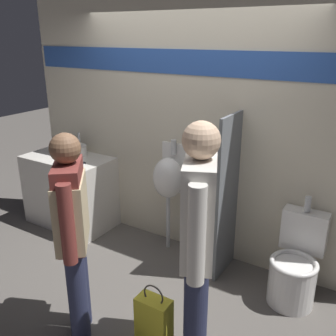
% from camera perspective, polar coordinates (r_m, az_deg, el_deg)
% --- Properties ---
extents(ground_plane, '(16.00, 16.00, 0.00)m').
position_cam_1_polar(ground_plane, '(3.99, -1.33, -15.05)').
color(ground_plane, '#5B5651').
extents(display_wall, '(4.17, 0.07, 2.70)m').
position_cam_1_polar(display_wall, '(3.91, 3.33, 6.12)').
color(display_wall, beige).
rests_on(display_wall, ground_plane).
extents(sink_counter, '(1.08, 0.60, 0.88)m').
position_cam_1_polar(sink_counter, '(4.83, -14.66, -3.34)').
color(sink_counter, silver).
rests_on(sink_counter, ground_plane).
extents(sink_basin, '(0.32, 0.32, 0.27)m').
position_cam_1_polar(sink_basin, '(4.66, -14.23, 2.51)').
color(sink_basin, white).
rests_on(sink_basin, sink_counter).
extents(cell_phone, '(0.07, 0.14, 0.01)m').
position_cam_1_polar(cell_phone, '(4.37, -13.33, 0.60)').
color(cell_phone, '#232328').
rests_on(cell_phone, sink_counter).
extents(divider_near_counter, '(0.03, 0.47, 1.61)m').
position_cam_1_polar(divider_near_counter, '(3.63, 9.02, -4.47)').
color(divider_near_counter, slate).
rests_on(divider_near_counter, ground_plane).
extents(urinal_near_counter, '(0.34, 0.31, 1.23)m').
position_cam_1_polar(urinal_near_counter, '(3.98, 0.13, -1.51)').
color(urinal_near_counter, silver).
rests_on(urinal_near_counter, ground_plane).
extents(toilet, '(0.42, 0.58, 0.93)m').
position_cam_1_polar(toilet, '(3.63, 18.79, -14.20)').
color(toilet, white).
rests_on(toilet, ground_plane).
extents(person_in_vest, '(0.44, 0.47, 1.65)m').
position_cam_1_polar(person_in_vest, '(2.87, -14.36, -8.35)').
color(person_in_vest, '#282D4C').
rests_on(person_in_vest, ground_plane).
extents(person_with_lanyard, '(0.37, 0.58, 1.80)m').
position_cam_1_polar(person_with_lanyard, '(2.51, 4.62, -11.06)').
color(person_with_lanyard, '#282D4C').
rests_on(person_with_lanyard, ground_plane).
extents(shopping_bag, '(0.27, 0.15, 0.55)m').
position_cam_1_polar(shopping_bag, '(3.07, -2.17, -22.40)').
color(shopping_bag, yellow).
rests_on(shopping_bag, ground_plane).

